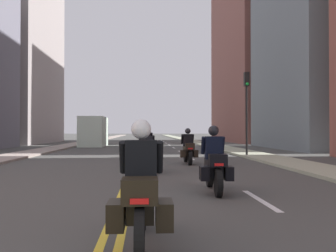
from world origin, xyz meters
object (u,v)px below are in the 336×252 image
object	(u,v)px
parked_truck	(94,133)
motorcycle_0	(141,196)
motorcycle_1	(214,165)
traffic_light_near	(247,99)
motorcycle_3	(188,150)
motorcycle_4	(148,145)
motorcycle_2	(147,154)

from	to	relation	value
parked_truck	motorcycle_0	bearing A→B (deg)	-81.07
motorcycle_1	traffic_light_near	distance (m)	12.77
traffic_light_near	motorcycle_3	bearing A→B (deg)	-132.24
motorcycle_0	motorcycle_4	world-z (taller)	motorcycle_4
motorcycle_1	parked_truck	size ratio (longest dim) A/B	0.33
motorcycle_1	motorcycle_4	distance (m)	11.92
motorcycle_2	motorcycle_3	world-z (taller)	motorcycle_3
traffic_light_near	motorcycle_0	bearing A→B (deg)	-110.22
motorcycle_2	motorcycle_0	bearing A→B (deg)	-93.27
motorcycle_4	traffic_light_near	size ratio (longest dim) A/B	0.46
motorcycle_2	traffic_light_near	distance (m)	9.78
motorcycle_0	motorcycle_1	xyz separation A→B (m)	(1.72, 4.12, -0.02)
motorcycle_0	traffic_light_near	world-z (taller)	traffic_light_near
motorcycle_0	motorcycle_1	size ratio (longest dim) A/B	1.04
motorcycle_1	motorcycle_3	distance (m)	7.51
motorcycle_0	motorcycle_4	size ratio (longest dim) A/B	1.01
motorcycle_3	parked_truck	xyz separation A→B (m)	(-6.84, 19.38, 0.63)
motorcycle_0	motorcycle_4	bearing A→B (deg)	89.85
motorcycle_0	traffic_light_near	xyz separation A→B (m)	(5.86, 15.91, 2.65)
motorcycle_4	parked_truck	xyz separation A→B (m)	(-5.06, 15.06, 0.59)
motorcycle_0	motorcycle_3	bearing A→B (deg)	80.88
motorcycle_0	motorcycle_2	size ratio (longest dim) A/B	1.03
motorcycle_2	parked_truck	world-z (taller)	parked_truck
motorcycle_3	motorcycle_2	bearing A→B (deg)	-121.37
motorcycle_4	motorcycle_1	bearing A→B (deg)	-82.08
motorcycle_2	parked_truck	bearing A→B (deg)	99.95
motorcycle_2	parked_truck	distance (m)	23.10
motorcycle_3	parked_truck	size ratio (longest dim) A/B	0.33
motorcycle_1	traffic_light_near	size ratio (longest dim) A/B	0.44
motorcycle_1	motorcycle_4	world-z (taller)	motorcycle_4
motorcycle_4	parked_truck	world-z (taller)	parked_truck
motorcycle_4	traffic_light_near	xyz separation A→B (m)	(5.67, -0.04, 2.65)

